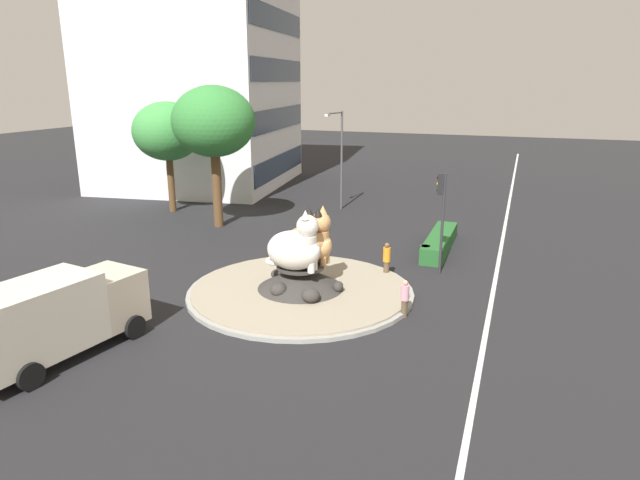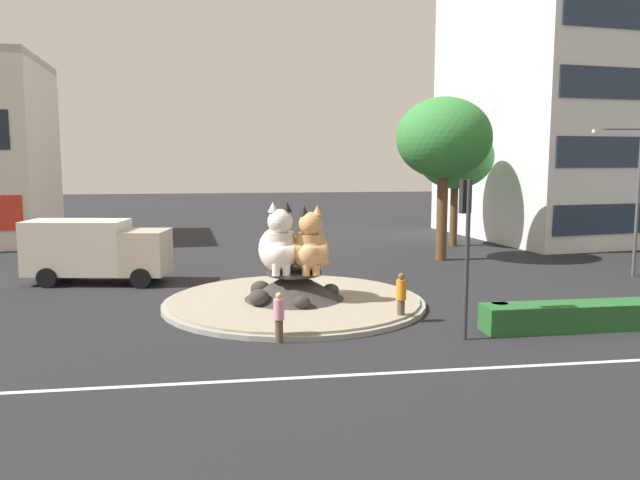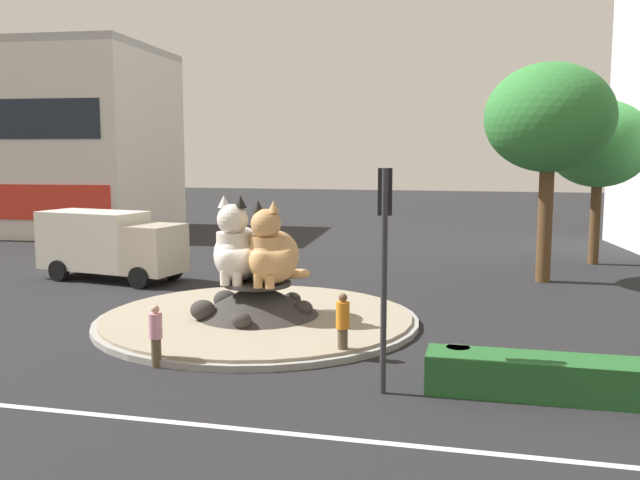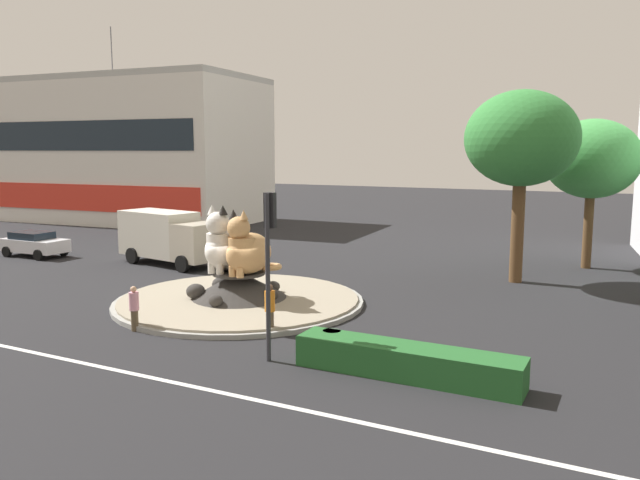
% 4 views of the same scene
% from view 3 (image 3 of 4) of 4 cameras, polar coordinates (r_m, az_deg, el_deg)
% --- Properties ---
extents(ground_plane, '(160.00, 160.00, 0.00)m').
position_cam_3_polar(ground_plane, '(22.50, -5.14, -6.79)').
color(ground_plane, black).
extents(lane_centreline, '(112.00, 0.20, 0.01)m').
position_cam_3_polar(lane_centreline, '(15.25, -15.49, -13.90)').
color(lane_centreline, silver).
rests_on(lane_centreline, ground).
extents(roundabout_island, '(10.29, 10.29, 1.35)m').
position_cam_3_polar(roundabout_island, '(22.40, -5.18, -5.80)').
color(roundabout_island, gray).
rests_on(roundabout_island, ground).
extents(cat_statue_white, '(1.81, 2.87, 2.79)m').
position_cam_3_polar(cat_statue_white, '(22.18, -6.71, -0.79)').
color(cat_statue_white, silver).
rests_on(cat_statue_white, roundabout_island).
extents(cat_statue_calico, '(1.88, 2.73, 2.66)m').
position_cam_3_polar(cat_statue_calico, '(21.61, -3.92, -1.09)').
color(cat_statue_calico, tan).
rests_on(cat_statue_calico, roundabout_island).
extents(traffic_light_mast, '(0.35, 0.46, 5.09)m').
position_cam_3_polar(traffic_light_mast, '(15.48, 5.32, 0.19)').
color(traffic_light_mast, '#2D2D33').
rests_on(traffic_light_mast, ground).
extents(clipped_hedge_strip, '(6.47, 1.20, 0.90)m').
position_cam_3_polar(clipped_hedge_strip, '(16.59, 20.15, -10.71)').
color(clipped_hedge_strip, '#235B28').
rests_on(clipped_hedge_strip, ground).
extents(broadleaf_tree_behind_island, '(4.91, 4.91, 7.94)m').
position_cam_3_polar(broadleaf_tree_behind_island, '(36.12, 21.94, 7.30)').
color(broadleaf_tree_behind_island, brown).
rests_on(broadleaf_tree_behind_island, ground).
extents(second_tree_near_tower, '(5.29, 5.29, 9.11)m').
position_cam_3_polar(second_tree_near_tower, '(30.44, 18.32, 9.42)').
color(second_tree_near_tower, brown).
rests_on(second_tree_near_tower, ground).
extents(pedestrian_pink_shirt, '(0.34, 0.34, 1.61)m').
position_cam_3_polar(pedestrian_pink_shirt, '(18.21, -13.35, -7.56)').
color(pedestrian_pink_shirt, brown).
rests_on(pedestrian_pink_shirt, ground).
extents(pedestrian_orange_shirt, '(0.36, 0.36, 1.77)m').
position_cam_3_polar(pedestrian_orange_shirt, '(18.41, 1.88, -6.92)').
color(pedestrian_orange_shirt, brown).
rests_on(pedestrian_orange_shirt, ground).
extents(delivery_box_truck, '(6.68, 3.40, 2.92)m').
position_cam_3_polar(delivery_box_truck, '(30.91, -16.94, -0.24)').
color(delivery_box_truck, '#B7AD99').
rests_on(delivery_box_truck, ground).
extents(litter_bin, '(0.56, 0.56, 0.90)m').
position_cam_3_polar(litter_bin, '(16.88, 11.25, -10.09)').
color(litter_bin, '#2D4233').
rests_on(litter_bin, ground).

